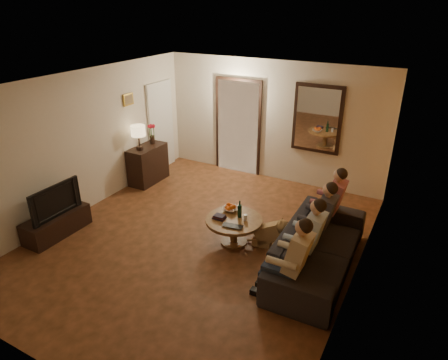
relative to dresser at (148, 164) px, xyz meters
The scene contains 33 objects.
floor 2.72m from the dresser, 33.30° to the right, with size 5.00×6.00×0.01m, color #452912.
ceiling 3.47m from the dresser, 33.30° to the right, with size 5.00×6.00×0.01m, color white.
back_wall 2.86m from the dresser, 34.07° to the left, with size 5.00×0.02×2.60m, color beige.
front_wall 5.09m from the dresser, 63.32° to the right, with size 5.00×0.02×2.60m, color beige.
left_wall 1.75m from the dresser, 99.60° to the right, with size 0.02×6.00×2.60m, color beige.
right_wall 5.05m from the dresser, 17.29° to the right, with size 0.02×6.00×2.60m, color beige.
orange_accent 5.05m from the dresser, 17.32° to the right, with size 0.01×6.00×2.60m, color #C48421.
kitchen_doorway 2.18m from the dresser, 46.01° to the left, with size 1.00×0.06×2.10m, color #FFE0A5.
door_trim 2.18m from the dresser, 45.81° to the left, with size 1.12×0.04×2.22m, color black.
fridge_glimpse 2.32m from the dresser, 41.55° to the left, with size 0.45×0.03×1.70m, color silver.
mirror_frame 3.74m from the dresser, 24.51° to the left, with size 1.00×0.05×1.40m, color black.
mirror_glass 3.72m from the dresser, 24.07° to the left, with size 0.86×0.02×1.26m, color white.
white_door 1.05m from the dresser, 104.33° to the left, with size 0.06×0.85×2.04m, color white.
framed_art 1.47m from the dresser, 140.99° to the right, with size 0.03×0.28×0.24m, color #B28C33.
art_canvas 1.47m from the dresser, 139.00° to the right, with size 0.01×0.22×0.18m, color brown.
dresser is the anchor object (origin of this frame).
table_lamp 0.71m from the dresser, 90.00° to the right, with size 0.30×0.30×0.54m, color beige, non-canonical shape.
flower_vase 0.66m from the dresser, 90.00° to the left, with size 0.14×0.14×0.44m, color red, non-canonical shape.
tv_stand 2.52m from the dresser, 90.00° to the right, with size 0.45×1.15×0.38m, color black.
tv 2.52m from the dresser, 90.00° to the right, with size 0.13×0.97×0.56m, color black.
sofa 4.40m from the dresser, 17.09° to the right, with size 0.95×2.44×0.71m, color black.
person_a 4.66m from the dresser, 28.10° to the right, with size 0.60×0.40×1.20m, color tan, non-canonical shape.
person_b 4.41m from the dresser, 21.20° to the right, with size 0.60×0.40×1.20m, color tan, non-canonical shape.
person_c 4.23m from the dresser, 13.60° to the right, with size 0.60×0.40×1.20m, color tan, non-canonical shape.
person_d 4.13m from the dresser, ahead, with size 0.60×0.40×1.20m, color tan, non-canonical shape.
dog 3.53m from the dresser, 18.57° to the right, with size 0.56×0.24×0.56m, color #986746, non-canonical shape.
coffee_table 3.08m from the dresser, 24.71° to the right, with size 0.93×0.93×0.45m, color #5A331B.
bowl 2.83m from the dresser, 22.18° to the right, with size 0.26×0.26×0.06m, color white.
oranges 2.83m from the dresser, 22.18° to the right, with size 0.20×0.20×0.08m, color #D75412, non-canonical shape.
wine_bottle 3.09m from the dresser, 22.63° to the right, with size 0.07×0.07×0.31m, color black, non-canonical shape.
wine_glass 3.22m from the dresser, 22.56° to the right, with size 0.06×0.06×0.10m, color silver.
book_stack 2.93m from the dresser, 28.29° to the right, with size 0.20×0.15×0.07m, color black, non-canonical shape.
laptop 3.29m from the dresser, 28.41° to the right, with size 0.33×0.21×0.03m, color black.
Camera 1 is at (3.11, -4.84, 3.72)m, focal length 32.00 mm.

